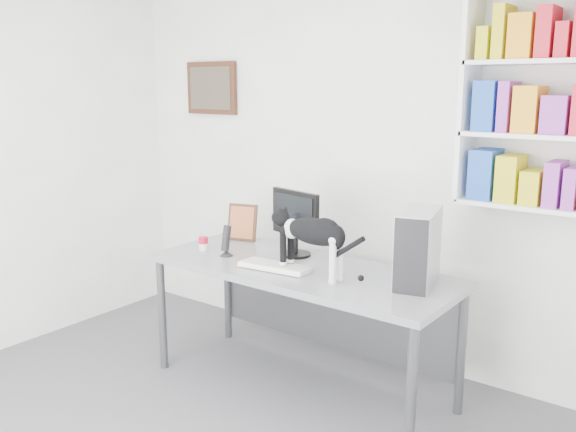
{
  "coord_description": "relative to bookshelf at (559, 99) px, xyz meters",
  "views": [
    {
      "loc": [
        2.23,
        -1.73,
        1.93
      ],
      "look_at": [
        -0.19,
        1.53,
        1.05
      ],
      "focal_mm": 38.0,
      "sensor_mm": 36.0,
      "label": 1
    }
  ],
  "objects": [
    {
      "name": "leaning_print",
      "position": [
        -2.0,
        -0.33,
        -0.89
      ],
      "size": [
        0.24,
        0.15,
        0.27
      ],
      "primitive_type": "cube",
      "rotation": [
        0.0,
        0.0,
        0.28
      ],
      "color": "#432715",
      "rests_on": "desk"
    },
    {
      "name": "monitor",
      "position": [
        -1.45,
        -0.43,
        -0.81
      ],
      "size": [
        0.45,
        0.28,
        0.44
      ],
      "primitive_type": "cube",
      "rotation": [
        0.0,
        0.0,
        -0.21
      ],
      "color": "black",
      "rests_on": "desk"
    },
    {
      "name": "keyboard",
      "position": [
        -1.37,
        -0.75,
        -1.01
      ],
      "size": [
        0.46,
        0.22,
        0.03
      ],
      "primitive_type": "cube",
      "rotation": [
        0.0,
        0.0,
        0.11
      ],
      "color": "white",
      "rests_on": "desk"
    },
    {
      "name": "soup_can",
      "position": [
        -2.03,
        -0.7,
        -0.98
      ],
      "size": [
        0.07,
        0.07,
        0.09
      ],
      "primitive_type": "cylinder",
      "rotation": [
        0.0,
        0.0,
        -0.12
      ],
      "color": "red",
      "rests_on": "desk"
    },
    {
      "name": "desk",
      "position": [
        -1.27,
        -0.62,
        -1.44
      ],
      "size": [
        1.98,
        0.79,
        0.82
      ],
      "primitive_type": "cube",
      "rotation": [
        0.0,
        0.0,
        -0.01
      ],
      "color": "gray",
      "rests_on": "room"
    },
    {
      "name": "cat",
      "position": [
        -1.1,
        -0.74,
        -0.84
      ],
      "size": [
        0.61,
        0.2,
        0.37
      ],
      "primitive_type": null,
      "rotation": [
        0.0,
        0.0,
        -0.07
      ],
      "color": "black",
      "rests_on": "desk"
    },
    {
      "name": "speaker",
      "position": [
        -1.81,
        -0.71,
        -0.92
      ],
      "size": [
        0.12,
        0.12,
        0.21
      ],
      "primitive_type": "cylinder",
      "rotation": [
        0.0,
        0.0,
        -0.41
      ],
      "color": "black",
      "rests_on": "desk"
    },
    {
      "name": "bookshelf",
      "position": [
        0.0,
        0.0,
        0.0
      ],
      "size": [
        1.03,
        0.28,
        1.24
      ],
      "primitive_type": "cube",
      "color": "white",
      "rests_on": "room"
    },
    {
      "name": "wall_art",
      "position": [
        -2.7,
        0.12,
        0.05
      ],
      "size": [
        0.52,
        0.04,
        0.42
      ],
      "primitive_type": "cube",
      "color": "#432715",
      "rests_on": "room"
    },
    {
      "name": "pc_tower",
      "position": [
        -0.55,
        -0.5,
        -0.82
      ],
      "size": [
        0.29,
        0.46,
        0.43
      ],
      "primitive_type": "cube",
      "rotation": [
        0.0,
        0.0,
        0.24
      ],
      "color": "#B0AFB4",
      "rests_on": "desk"
    },
    {
      "name": "room",
      "position": [
        -1.4,
        -1.85,
        -0.5
      ],
      "size": [
        4.01,
        4.01,
        2.7
      ],
      "color": "#535358",
      "rests_on": "ground"
    }
  ]
}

